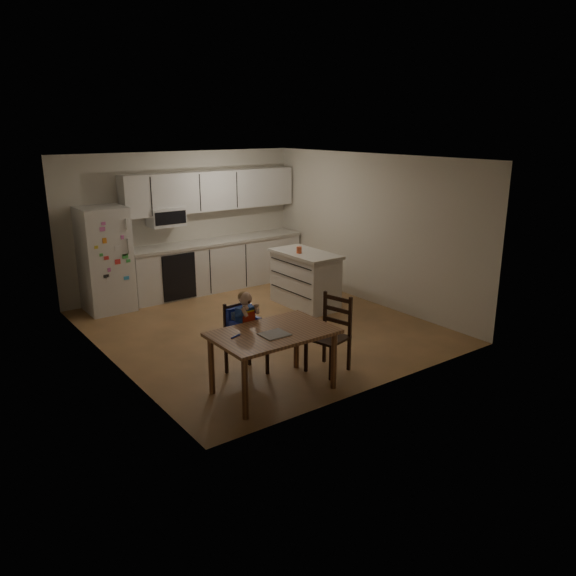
% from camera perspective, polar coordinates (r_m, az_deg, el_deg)
% --- Properties ---
extents(room, '(4.52, 5.01, 2.51)m').
position_cam_1_polar(room, '(8.57, -4.80, 4.82)').
color(room, olive).
rests_on(room, ground).
extents(refrigerator, '(0.72, 0.70, 1.70)m').
position_cam_1_polar(refrigerator, '(9.52, -18.08, 2.76)').
color(refrigerator, silver).
rests_on(refrigerator, ground).
extents(kitchen_run, '(3.37, 0.62, 2.15)m').
position_cam_1_polar(kitchen_run, '(10.39, -7.49, 4.67)').
color(kitchen_run, silver).
rests_on(kitchen_run, ground).
extents(kitchen_island, '(0.65, 1.25, 0.92)m').
position_cam_1_polar(kitchen_island, '(9.36, 1.74, 0.91)').
color(kitchen_island, silver).
rests_on(kitchen_island, ground).
extents(red_cup, '(0.09, 0.09, 0.11)m').
position_cam_1_polar(red_cup, '(9.17, 1.13, 3.89)').
color(red_cup, '#D25128').
rests_on(red_cup, kitchen_island).
extents(dining_table, '(1.35, 0.87, 0.73)m').
position_cam_1_polar(dining_table, '(6.32, -1.53, -5.26)').
color(dining_table, brown).
rests_on(dining_table, ground).
extents(napkin, '(0.30, 0.26, 0.01)m').
position_cam_1_polar(napkin, '(6.18, -1.40, -4.72)').
color(napkin, '#AAAAAE').
rests_on(napkin, dining_table).
extents(toddler_spoon, '(0.12, 0.06, 0.02)m').
position_cam_1_polar(toddler_spoon, '(6.14, -5.41, -4.93)').
color(toddler_spoon, '#2336BC').
rests_on(toddler_spoon, dining_table).
extents(chair_booster, '(0.43, 0.43, 1.05)m').
position_cam_1_polar(chair_booster, '(6.79, -4.51, -3.67)').
color(chair_booster, black).
rests_on(chair_booster, ground).
extents(chair_side, '(0.51, 0.51, 0.95)m').
position_cam_1_polar(chair_side, '(6.94, 4.55, -4.08)').
color(chair_side, black).
rests_on(chair_side, ground).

